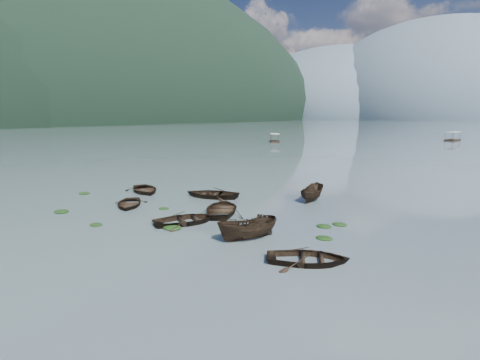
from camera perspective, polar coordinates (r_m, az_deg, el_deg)
The scene contains 22 objects.
ground_plane at distance 23.01m, azimuth -16.23°, elevation -9.24°, with size 2400.00×2400.00×0.00m, color #505F65.
left_ridge_far at distance 562.48m, azimuth -30.31°, elevation 7.68°, with size 560.00×1400.00×380.00m, color black.
haze_mtn_a at distance 955.25m, azimuth 15.32°, elevation 8.96°, with size 520.00×520.00×280.00m, color #475666.
haze_mtn_b at distance 917.57m, azimuth 27.47°, elevation 8.20°, with size 520.00×520.00×340.00m, color #475666.
rowboat_0 at distance 32.15m, azimuth -16.57°, elevation -3.85°, with size 2.86×4.00×0.83m, color black.
rowboat_1 at distance 26.32m, azimuth -8.20°, elevation -6.53°, with size 3.20×4.48×0.93m, color black.
rowboat_3 at distance 28.81m, azimuth -2.70°, elevation -5.01°, with size 3.56×4.98×1.03m, color black.
rowboat_4 at distance 19.68m, azimuth 10.32°, elevation -12.30°, with size 2.99×4.19×0.87m, color black.
rowboat_5 at distance 22.80m, azimuth 1.21°, elevation -9.02°, with size 1.53×4.06×1.57m, color black.
rowboat_6 at distance 37.57m, azimuth -14.32°, elevation -1.82°, with size 3.26×4.56×0.95m, color black.
rowboat_7 at distance 34.34m, azimuth -4.27°, elevation -2.61°, with size 3.53×4.94×1.02m, color black.
rowboat_8 at distance 33.60m, azimuth 10.84°, elevation -3.04°, with size 1.49×3.96×1.53m, color black.
weed_clump_0 at distance 32.00m, azimuth -25.56°, elevation -4.48°, with size 1.20×0.98×0.26m, color black.
weed_clump_1 at distance 27.36m, azimuth -21.09°, elevation -6.47°, with size 0.93×0.74×0.20m, color black.
weed_clump_2 at distance 25.21m, azimuth -10.30°, elevation -7.32°, with size 1.32×1.06×0.29m, color black.
weed_clump_3 at distance 25.81m, azimuth 12.68°, elevation -7.01°, with size 1.02×0.86×0.23m, color black.
weed_clump_4 at distance 23.41m, azimuth 12.69°, elevation -8.76°, with size 1.04×0.82×0.21m, color black.
weed_clump_5 at distance 38.56m, azimuth -22.64°, elevation -1.98°, with size 1.13×0.91×0.24m, color black.
weed_clump_6 at distance 30.56m, azimuth -11.53°, elevation -4.34°, with size 0.87×0.72×0.18m, color black.
weed_clump_7 at distance 26.50m, azimuth 14.93°, elevation -6.65°, with size 1.00×0.80×0.22m, color black.
pontoon_left at distance 107.07m, azimuth 5.31°, elevation 5.77°, with size 2.48×5.95×2.28m, color black, non-canonical shape.
pontoon_centre at distance 129.74m, azimuth 29.63°, elevation 5.24°, with size 2.76×6.62×2.54m, color black, non-canonical shape.
Camera 1 is at (16.43, -14.35, 7.33)m, focal length 28.00 mm.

